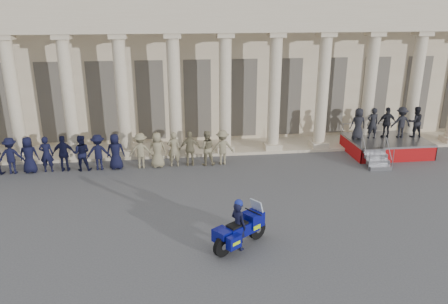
{
  "coord_description": "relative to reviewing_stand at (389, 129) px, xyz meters",
  "views": [
    {
      "loc": [
        -1.5,
        -14.06,
        7.71
      ],
      "look_at": [
        0.69,
        3.55,
        1.6
      ],
      "focal_mm": 35.0,
      "sensor_mm": 36.0,
      "label": 1
    }
  ],
  "objects": [
    {
      "name": "ground",
      "position": [
        -9.94,
        -6.92,
        -1.33
      ],
      "size": [
        90.0,
        90.0,
        0.0
      ],
      "primitive_type": "plane",
      "color": "#454548",
      "rests_on": "ground"
    },
    {
      "name": "building",
      "position": [
        -9.94,
        7.82,
        3.19
      ],
      "size": [
        40.0,
        12.5,
        9.0
      ],
      "color": "#C4B293",
      "rests_on": "ground"
    },
    {
      "name": "officer_rank",
      "position": [
        -16.74,
        -0.58,
        -0.45
      ],
      "size": [
        16.72,
        0.67,
        1.76
      ],
      "color": "black",
      "rests_on": "ground"
    },
    {
      "name": "reviewing_stand",
      "position": [
        0.0,
        0.0,
        0.0
      ],
      "size": [
        4.04,
        3.92,
        2.47
      ],
      "color": "gray",
      "rests_on": "ground"
    },
    {
      "name": "motorcycle",
      "position": [
        -9.31,
        -8.44,
        -0.69
      ],
      "size": [
        1.96,
        1.63,
        1.48
      ],
      "rotation": [
        0.0,
        0.0,
        0.63
      ],
      "color": "black",
      "rests_on": "ground"
    },
    {
      "name": "rider",
      "position": [
        -9.41,
        -8.51,
        -0.45
      ],
      "size": [
        0.68,
        0.73,
        1.77
      ],
      "rotation": [
        0.0,
        0.0,
        2.2
      ],
      "color": "black",
      "rests_on": "ground"
    }
  ]
}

